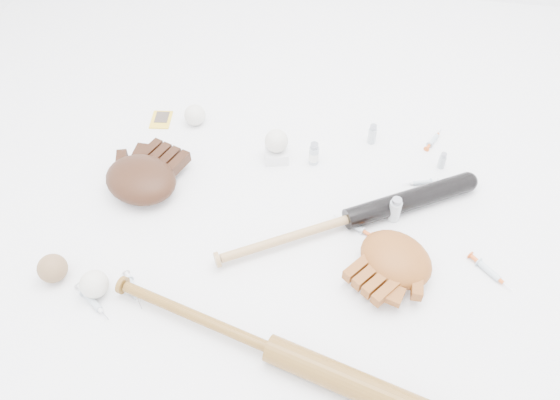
% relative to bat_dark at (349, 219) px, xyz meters
% --- Properties ---
extents(bat_dark, '(0.79, 0.51, 0.06)m').
position_rel_bat_dark_xyz_m(bat_dark, '(0.00, 0.00, 0.00)').
color(bat_dark, black).
rests_on(bat_dark, ground).
extents(bat_wood, '(0.94, 0.32, 0.07)m').
position_rel_bat_dark_xyz_m(bat_wood, '(-0.16, -0.46, 0.00)').
color(bat_wood, brown).
rests_on(bat_wood, ground).
extents(glove_dark, '(0.36, 0.36, 0.10)m').
position_rel_bat_dark_xyz_m(glove_dark, '(-0.66, 0.04, 0.02)').
color(glove_dark, black).
rests_on(glove_dark, ground).
extents(glove_tan, '(0.36, 0.36, 0.09)m').
position_rel_bat_dark_xyz_m(glove_tan, '(0.14, -0.14, 0.01)').
color(glove_tan, brown).
rests_on(glove_tan, ground).
extents(trading_card, '(0.08, 0.11, 0.01)m').
position_rel_bat_dark_xyz_m(trading_card, '(-0.71, 0.39, -0.03)').
color(trading_card, yellow).
rests_on(trading_card, ground).
extents(pedestal, '(0.09, 0.09, 0.04)m').
position_rel_bat_dark_xyz_m(pedestal, '(-0.26, 0.25, -0.01)').
color(pedestal, white).
rests_on(pedestal, ground).
extents(baseball_on_pedestal, '(0.08, 0.08, 0.08)m').
position_rel_bat_dark_xyz_m(baseball_on_pedestal, '(-0.26, 0.25, 0.05)').
color(baseball_on_pedestal, silver).
rests_on(baseball_on_pedestal, pedestal).
extents(baseball_left, '(0.07, 0.07, 0.07)m').
position_rel_bat_dark_xyz_m(baseball_left, '(-0.73, 0.06, 0.00)').
color(baseball_left, silver).
rests_on(baseball_left, ground).
extents(baseball_upper, '(0.08, 0.08, 0.08)m').
position_rel_bat_dark_xyz_m(baseball_upper, '(-0.58, 0.39, 0.01)').
color(baseball_upper, silver).
rests_on(baseball_upper, ground).
extents(baseball_mid, '(0.08, 0.08, 0.08)m').
position_rel_bat_dark_xyz_m(baseball_mid, '(-0.66, -0.35, 0.01)').
color(baseball_mid, silver).
rests_on(baseball_mid, ground).
extents(baseball_aged, '(0.08, 0.08, 0.08)m').
position_rel_bat_dark_xyz_m(baseball_aged, '(-0.79, -0.32, 0.01)').
color(baseball_aged, brown).
rests_on(baseball_aged, ground).
extents(syringe_0, '(0.15, 0.12, 0.02)m').
position_rel_bat_dark_xyz_m(syringe_0, '(-0.66, -0.38, -0.02)').
color(syringe_0, '#ADBCC6').
rests_on(syringe_0, ground).
extents(syringe_1, '(0.14, 0.09, 0.02)m').
position_rel_bat_dark_xyz_m(syringe_1, '(0.01, -0.01, -0.02)').
color(syringe_1, '#ADBCC6').
rests_on(syringe_1, ground).
extents(syringe_2, '(0.08, 0.13, 0.02)m').
position_rel_bat_dark_xyz_m(syringe_2, '(0.26, 0.43, -0.02)').
color(syringe_2, '#ADBCC6').
rests_on(syringe_2, ground).
extents(syringe_3, '(0.14, 0.14, 0.02)m').
position_rel_bat_dark_xyz_m(syringe_3, '(0.40, -0.11, -0.02)').
color(syringe_3, '#ADBCC6').
rests_on(syringe_3, ground).
extents(syringe_4, '(0.13, 0.06, 0.02)m').
position_rel_bat_dark_xyz_m(syringe_4, '(0.22, 0.21, -0.02)').
color(syringe_4, '#ADBCC6').
rests_on(syringe_4, ground).
extents(syringe_5, '(0.11, 0.13, 0.02)m').
position_rel_bat_dark_xyz_m(syringe_5, '(-0.57, -0.33, -0.02)').
color(syringe_5, '#ADBCC6').
rests_on(syringe_5, ground).
extents(vial_0, '(0.03, 0.03, 0.08)m').
position_rel_bat_dark_xyz_m(vial_0, '(0.05, 0.39, 0.01)').
color(vial_0, '#B1BAC2').
rests_on(vial_0, ground).
extents(vial_1, '(0.02, 0.02, 0.06)m').
position_rel_bat_dark_xyz_m(vial_1, '(0.28, 0.30, -0.00)').
color(vial_1, '#B1BAC2').
rests_on(vial_1, ground).
extents(vial_2, '(0.03, 0.03, 0.08)m').
position_rel_bat_dark_xyz_m(vial_2, '(-0.14, 0.26, 0.01)').
color(vial_2, '#B1BAC2').
rests_on(vial_2, ground).
extents(vial_3, '(0.04, 0.04, 0.09)m').
position_rel_bat_dark_xyz_m(vial_3, '(0.13, 0.05, 0.01)').
color(vial_3, '#B1BAC2').
rests_on(vial_3, ground).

